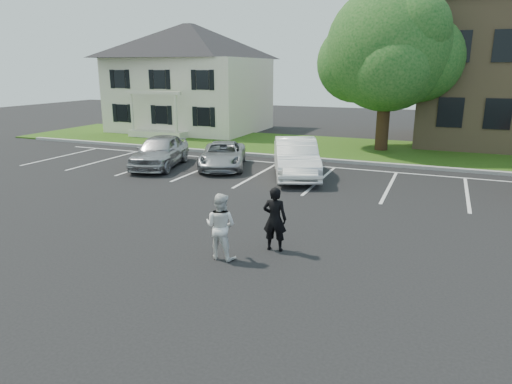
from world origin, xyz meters
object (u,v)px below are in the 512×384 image
at_px(car_silver_west, 160,151).
at_px(house, 190,78).
at_px(man_black_suit, 275,219).
at_px(car_white_sedan, 296,158).
at_px(tree, 390,52).
at_px(car_silver_minivan, 223,155).
at_px(man_white_shirt, 221,226).

bearing_deg(car_silver_west, house, 99.57).
relative_size(house, man_black_suit, 6.18).
bearing_deg(house, car_white_sedan, -44.57).
height_order(house, tree, tree).
height_order(car_silver_minivan, car_white_sedan, car_white_sedan).
relative_size(man_white_shirt, car_silver_minivan, 0.38).
relative_size(man_black_suit, car_white_sedan, 0.34).
height_order(tree, car_silver_west, tree).
relative_size(house, car_silver_west, 2.32).
distance_m(man_black_suit, car_silver_west, 11.34).
relative_size(house, car_white_sedan, 2.09).
distance_m(man_white_shirt, car_silver_minivan, 10.57).
bearing_deg(tree, car_white_sedan, -108.42).
xyz_separation_m(man_white_shirt, car_white_sedan, (-0.96, 9.08, -0.01)).
height_order(house, car_white_sedan, house).
distance_m(house, car_white_sedan, 16.89).
distance_m(house, man_white_shirt, 24.56).
relative_size(tree, car_white_sedan, 1.79).
height_order(man_white_shirt, car_silver_west, man_white_shirt).
distance_m(tree, car_white_sedan, 9.52).
xyz_separation_m(car_silver_west, car_silver_minivan, (2.79, 0.99, -0.16)).
bearing_deg(car_silver_minivan, tree, 28.66).
distance_m(tree, car_silver_west, 13.29).
bearing_deg(car_silver_west, tree, 28.93).
bearing_deg(car_white_sedan, tree, 49.61).
bearing_deg(car_white_sedan, car_silver_west, 163.11).
relative_size(man_white_shirt, car_white_sedan, 0.33).
bearing_deg(car_white_sedan, man_white_shirt, -105.92).
bearing_deg(car_silver_minivan, man_black_suit, -77.58).
height_order(house, man_white_shirt, house).
bearing_deg(man_white_shirt, tree, -93.19).
distance_m(man_white_shirt, car_white_sedan, 9.13).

